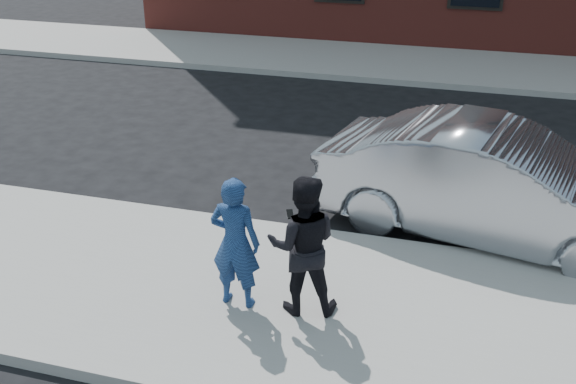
% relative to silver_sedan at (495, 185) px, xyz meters
% --- Properties ---
extents(ground, '(100.00, 100.00, 0.00)m').
position_rel_silver_sedan_xyz_m(ground, '(-0.82, -2.30, -0.81)').
color(ground, black).
rests_on(ground, ground).
extents(near_sidewalk, '(50.00, 3.50, 0.15)m').
position_rel_silver_sedan_xyz_m(near_sidewalk, '(-0.82, -2.55, -0.73)').
color(near_sidewalk, gray).
rests_on(near_sidewalk, ground).
extents(near_curb, '(50.00, 0.10, 0.15)m').
position_rel_silver_sedan_xyz_m(near_curb, '(-0.82, -0.75, -0.73)').
color(near_curb, '#999691').
rests_on(near_curb, ground).
extents(far_sidewalk, '(50.00, 3.50, 0.15)m').
position_rel_silver_sedan_xyz_m(far_sidewalk, '(-0.82, 8.95, -0.73)').
color(far_sidewalk, gray).
rests_on(far_sidewalk, ground).
extents(far_curb, '(50.00, 0.10, 0.15)m').
position_rel_silver_sedan_xyz_m(far_curb, '(-0.82, 7.15, -0.73)').
color(far_curb, '#999691').
rests_on(far_curb, ground).
extents(silver_sedan, '(5.16, 2.66, 1.62)m').
position_rel_silver_sedan_xyz_m(silver_sedan, '(0.00, 0.00, 0.00)').
color(silver_sedan, '#999BA3').
rests_on(silver_sedan, ground).
extents(man_hoodie, '(0.59, 0.49, 1.60)m').
position_rel_silver_sedan_xyz_m(man_hoodie, '(-2.81, -2.72, 0.14)').
color(man_hoodie, navy).
rests_on(man_hoodie, near_sidewalk).
extents(man_peacoat, '(0.94, 0.80, 1.66)m').
position_rel_silver_sedan_xyz_m(man_peacoat, '(-2.05, -2.62, 0.17)').
color(man_peacoat, black).
rests_on(man_peacoat, near_sidewalk).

